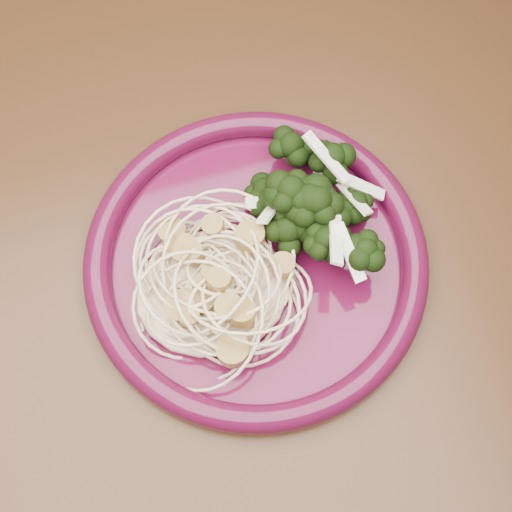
{
  "coord_description": "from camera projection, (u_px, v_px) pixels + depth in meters",
  "views": [
    {
      "loc": [
        -0.03,
        -0.25,
        1.34
      ],
      "look_at": [
        0.04,
        -0.02,
        0.77
      ],
      "focal_mm": 50.0,
      "sensor_mm": 36.0,
      "label": 1
    }
  ],
  "objects": [
    {
      "name": "broccoli_pile",
      "position": [
        309.0,
        212.0,
        0.62
      ],
      "size": [
        0.14,
        0.18,
        0.05
      ],
      "primitive_type": "ellipsoid",
      "rotation": [
        0.0,
        0.0,
        0.37
      ],
      "color": "black",
      "rests_on": "dinner_plate"
    },
    {
      "name": "dinner_plate",
      "position": [
        256.0,
        260.0,
        0.62
      ],
      "size": [
        0.39,
        0.39,
        0.03
      ],
      "rotation": [
        0.0,
        0.0,
        0.37
      ],
      "color": "#4E0B29",
      "rests_on": "dining_table"
    },
    {
      "name": "scallop_cluster",
      "position": [
        209.0,
        271.0,
        0.57
      ],
      "size": [
        0.17,
        0.17,
        0.04
      ],
      "primitive_type": null,
      "rotation": [
        0.0,
        0.0,
        0.37
      ],
      "color": "#A9873C",
      "rests_on": "spaghetti_pile"
    },
    {
      "name": "spaghetti_pile",
      "position": [
        212.0,
        287.0,
        0.6
      ],
      "size": [
        0.17,
        0.16,
        0.03
      ],
      "primitive_type": "ellipsoid",
      "rotation": [
        0.0,
        0.0,
        0.37
      ],
      "color": "beige",
      "rests_on": "dinner_plate"
    },
    {
      "name": "onion_garnish",
      "position": [
        311.0,
        194.0,
        0.59
      ],
      "size": [
        0.1,
        0.11,
        0.05
      ],
      "primitive_type": null,
      "rotation": [
        0.0,
        0.0,
        0.37
      ],
      "color": "white",
      "rests_on": "broccoli_pile"
    },
    {
      "name": "dining_table",
      "position": [
        215.0,
        293.0,
        0.73
      ],
      "size": [
        1.2,
        0.8,
        0.75
      ],
      "color": "#472814",
      "rests_on": "ground"
    }
  ]
}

